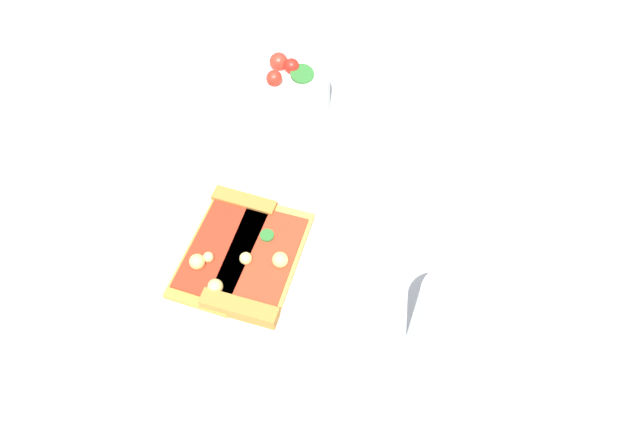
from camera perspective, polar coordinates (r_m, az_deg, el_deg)
The scene contains 6 objects.
ground_plane at distance 0.78m, azimuth -7.78°, elevation -2.33°, with size 2.40×2.40×0.00m, color #B2B7BC.
plate at distance 0.76m, azimuth -6.91°, elevation -4.26°, with size 0.25×0.25×0.01m, color white.
pizza_slice_near at distance 0.73m, azimuth -5.80°, elevation -5.01°, with size 0.13×0.18×0.03m.
pizza_slice_far at distance 0.75m, azimuth -8.77°, elevation -2.76°, with size 0.12×0.18×0.03m.
salad_bowl at distance 0.88m, azimuth -2.67°, elevation 11.63°, with size 0.11×0.11×0.09m.
soda_glass at distance 0.67m, azimuth 11.38°, elevation -9.77°, with size 0.07×0.07×0.12m.
Camera 1 is at (0.11, -0.40, 0.66)m, focal length 34.81 mm.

